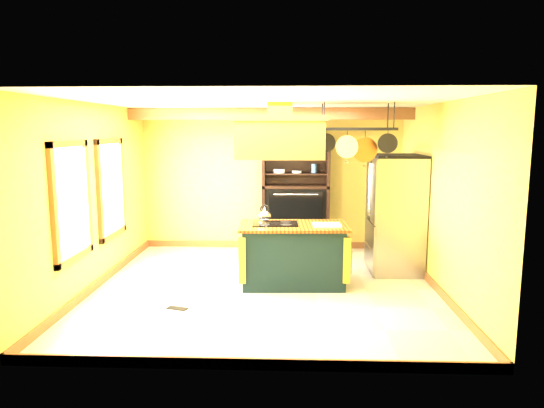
# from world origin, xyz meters

# --- Properties ---
(floor) EXTENTS (5.00, 5.00, 0.00)m
(floor) POSITION_xyz_m (0.00, 0.00, 0.00)
(floor) COLOR beige
(floor) RESTS_ON ground
(ceiling) EXTENTS (5.00, 5.00, 0.00)m
(ceiling) POSITION_xyz_m (0.00, 0.00, 2.70)
(ceiling) COLOR white
(ceiling) RESTS_ON wall_back
(wall_back) EXTENTS (5.00, 0.02, 2.70)m
(wall_back) POSITION_xyz_m (0.00, 2.50, 1.35)
(wall_back) COLOR gold
(wall_back) RESTS_ON floor
(wall_front) EXTENTS (5.00, 0.02, 2.70)m
(wall_front) POSITION_xyz_m (0.00, -2.50, 1.35)
(wall_front) COLOR gold
(wall_front) RESTS_ON floor
(wall_left) EXTENTS (0.02, 5.00, 2.70)m
(wall_left) POSITION_xyz_m (-2.50, 0.00, 1.35)
(wall_left) COLOR gold
(wall_left) RESTS_ON floor
(wall_right) EXTENTS (0.02, 5.00, 2.70)m
(wall_right) POSITION_xyz_m (2.50, 0.00, 1.35)
(wall_right) COLOR gold
(wall_right) RESTS_ON floor
(ceiling_beam) EXTENTS (5.00, 0.15, 0.20)m
(ceiling_beam) POSITION_xyz_m (0.00, 1.70, 2.59)
(ceiling_beam) COLOR #9A5E2F
(ceiling_beam) RESTS_ON ceiling
(window_near) EXTENTS (0.06, 1.06, 1.56)m
(window_near) POSITION_xyz_m (-2.47, -0.80, 1.40)
(window_near) COLOR #9A5E2F
(window_near) RESTS_ON wall_left
(window_far) EXTENTS (0.06, 1.06, 1.56)m
(window_far) POSITION_xyz_m (-2.47, 0.60, 1.40)
(window_far) COLOR #9A5E2F
(window_far) RESTS_ON wall_left
(kitchen_island) EXTENTS (1.65, 0.96, 1.11)m
(kitchen_island) POSITION_xyz_m (0.41, 0.18, 0.47)
(kitchen_island) COLOR black
(kitchen_island) RESTS_ON floor
(range_hood) EXTENTS (1.34, 0.76, 0.80)m
(range_hood) POSITION_xyz_m (0.21, 0.18, 2.23)
(range_hood) COLOR gold
(range_hood) RESTS_ON ceiling
(pot_rack) EXTENTS (1.14, 0.54, 0.86)m
(pot_rack) POSITION_xyz_m (1.31, 0.18, 2.24)
(pot_rack) COLOR black
(pot_rack) RESTS_ON ceiling
(refrigerator) EXTENTS (0.81, 0.96, 1.88)m
(refrigerator) POSITION_xyz_m (2.07, 0.97, 0.92)
(refrigerator) COLOR #95989D
(refrigerator) RESTS_ON floor
(hutch) EXTENTS (1.26, 0.57, 2.23)m
(hutch) POSITION_xyz_m (0.46, 2.26, 0.87)
(hutch) COLOR black
(hutch) RESTS_ON floor
(floor_register) EXTENTS (0.30, 0.19, 0.01)m
(floor_register) POSITION_xyz_m (-1.11, -0.90, 0.01)
(floor_register) COLOR black
(floor_register) RESTS_ON floor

